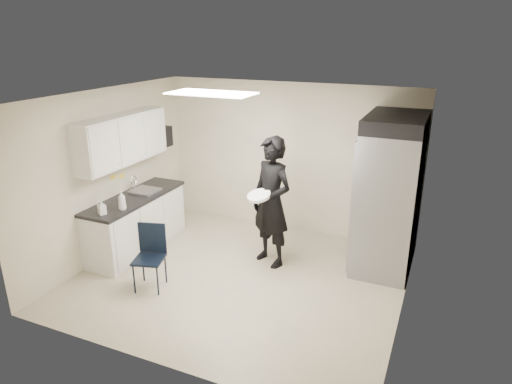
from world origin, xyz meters
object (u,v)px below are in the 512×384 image
at_px(lower_counter, 137,224).
at_px(commercial_fridge, 389,200).
at_px(folding_chair, 149,260).
at_px(man_tuxedo, 271,202).

bearing_deg(lower_counter, commercial_fridge, 15.88).
bearing_deg(commercial_fridge, lower_counter, -164.12).
bearing_deg(commercial_fridge, folding_chair, -144.70).
relative_size(lower_counter, folding_chair, 2.16).
relative_size(lower_counter, commercial_fridge, 0.90).
distance_m(lower_counter, commercial_fridge, 3.98).
xyz_separation_m(lower_counter, folding_chair, (0.93, -0.94, 0.01)).
distance_m(lower_counter, folding_chair, 1.32).
distance_m(folding_chair, man_tuxedo, 1.94).
relative_size(lower_counter, man_tuxedo, 0.96).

